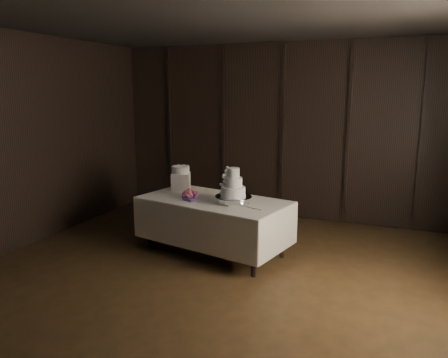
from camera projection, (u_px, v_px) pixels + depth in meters
room at (193, 162)px, 4.34m from camera, size 6.08×7.08×3.08m
display_table at (214, 224)px, 5.95m from camera, size 2.17×1.44×0.76m
cake_stand at (233, 200)px, 5.68m from camera, size 0.63×0.63×0.09m
wedding_cake at (231, 185)px, 5.63m from camera, size 0.34×0.31×0.37m
bouquet at (190, 194)px, 5.91m from camera, size 0.38×0.44×0.17m
box_pedestal at (181, 181)px, 6.42m from camera, size 0.34×0.34×0.25m
small_cake at (181, 170)px, 6.38m from camera, size 0.31×0.31×0.10m
cake_knife at (248, 207)px, 5.46m from camera, size 0.34×0.19×0.01m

